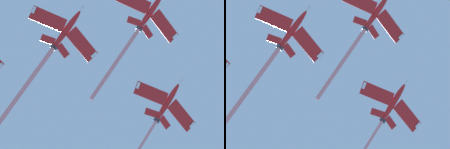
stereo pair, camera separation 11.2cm
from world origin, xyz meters
TOP-DOWN VIEW (x-y plane):
  - jet_lead at (-0.05, -13.89)m, footprint 28.91×21.92m
  - jet_left_wing at (3.41, -36.55)m, footprint 31.46×23.64m
  - jet_right_wing at (23.16, -9.72)m, footprint 32.58×24.06m

SIDE VIEW (x-z plane):
  - jet_right_wing at x=23.16m, z-range 92.78..112.40m
  - jet_left_wing at x=3.41m, z-range 94.63..114.34m
  - jet_lead at x=-0.05m, z-range 102.72..119.76m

